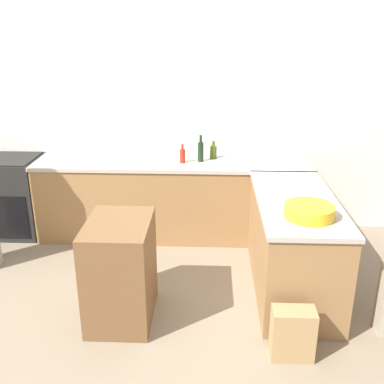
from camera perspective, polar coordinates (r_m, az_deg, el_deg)
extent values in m
plane|color=gray|center=(3.73, -4.79, -17.92)|extent=(14.00, 14.00, 0.00)
cube|color=white|center=(5.22, -2.27, 9.81)|extent=(8.00, 0.06, 2.70)
cube|color=olive|center=(5.14, -2.43, -1.07)|extent=(3.02, 0.64, 0.85)
cube|color=#ADA89E|center=(5.00, -2.51, 3.70)|extent=(3.05, 0.67, 0.04)
cube|color=olive|center=(4.20, 12.66, -6.74)|extent=(0.66, 1.54, 0.85)
cube|color=#ADA89E|center=(4.02, 13.15, -1.05)|extent=(0.69, 1.57, 0.04)
cube|color=black|center=(5.61, -21.68, -0.49)|extent=(0.65, 0.62, 0.89)
cube|color=black|center=(5.39, -22.78, -3.01)|extent=(0.54, 0.01, 0.50)
cube|color=black|center=(5.47, -22.29, 3.95)|extent=(0.60, 0.57, 0.01)
cube|color=brown|center=(3.76, -9.07, -9.84)|extent=(0.51, 0.70, 0.86)
cylinder|color=yellow|center=(3.63, 14.66, -2.39)|extent=(0.39, 0.39, 0.10)
cylinder|color=#475B1E|center=(5.09, 2.71, 5.09)|extent=(0.08, 0.08, 0.14)
cylinder|color=#475B1E|center=(5.07, 2.73, 6.18)|extent=(0.04, 0.04, 0.06)
cylinder|color=red|center=(4.92, -1.22, 4.60)|extent=(0.06, 0.06, 0.15)
cylinder|color=red|center=(4.89, -1.23, 5.77)|extent=(0.03, 0.03, 0.06)
cylinder|color=black|center=(4.96, 1.10, 5.11)|extent=(0.07, 0.07, 0.21)
cylinder|color=black|center=(4.92, 1.11, 6.78)|extent=(0.03, 0.03, 0.08)
cube|color=#A88456|center=(3.51, 12.65, -17.12)|extent=(0.31, 0.18, 0.40)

